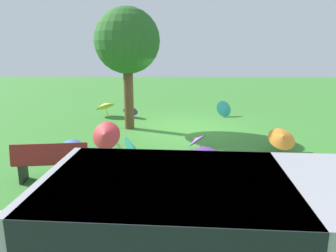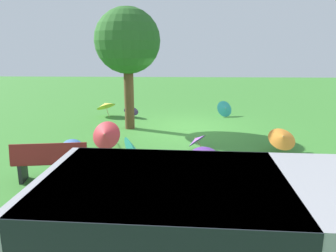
# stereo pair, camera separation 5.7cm
# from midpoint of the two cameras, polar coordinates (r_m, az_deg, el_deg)

# --- Properties ---
(ground) EXTENTS (40.00, 40.00, 0.00)m
(ground) POSITION_cam_midpoint_polar(r_m,az_deg,el_deg) (11.72, 2.55, -0.37)
(ground) COLOR #387A2D
(van_dark) EXTENTS (4.67, 2.28, 1.53)m
(van_dark) POSITION_cam_midpoint_polar(r_m,az_deg,el_deg) (3.80, 11.68, -17.93)
(van_dark) COLOR #99999E
(van_dark) RESTS_ON ground
(park_bench) EXTENTS (1.65, 0.70, 0.90)m
(park_bench) POSITION_cam_midpoint_polar(r_m,az_deg,el_deg) (7.49, -20.17, -5.89)
(park_bench) COLOR maroon
(park_bench) RESTS_ON ground
(shade_tree) EXTENTS (2.25, 2.25, 4.21)m
(shade_tree) POSITION_cam_midpoint_polar(r_m,az_deg,el_deg) (11.40, -7.42, 14.58)
(shade_tree) COLOR brown
(shade_tree) RESTS_ON ground
(parasol_red_0) EXTENTS (0.94, 0.89, 0.82)m
(parasol_red_0) POSITION_cam_midpoint_polar(r_m,az_deg,el_deg) (9.48, -11.23, -1.53)
(parasol_red_0) COLOR tan
(parasol_red_0) RESTS_ON ground
(parasol_blue_0) EXTENTS (0.78, 0.68, 0.74)m
(parasol_blue_0) POSITION_cam_midpoint_polar(r_m,az_deg,el_deg) (8.16, -17.09, -4.74)
(parasol_blue_0) COLOR tan
(parasol_blue_0) RESTS_ON ground
(parasol_orange_0) EXTENTS (0.84, 0.77, 0.71)m
(parasol_orange_0) POSITION_cam_midpoint_polar(r_m,az_deg,el_deg) (9.49, 19.47, -1.94)
(parasol_orange_0) COLOR tan
(parasol_orange_0) RESTS_ON ground
(parasol_yellow_0) EXTENTS (1.12, 1.12, 0.74)m
(parasol_yellow_0) POSITION_cam_midpoint_polar(r_m,az_deg,el_deg) (13.81, -11.27, 3.68)
(parasol_yellow_0) COLOR tan
(parasol_yellow_0) RESTS_ON ground
(parasol_purple_0) EXTENTS (0.99, 0.93, 0.83)m
(parasol_purple_0) POSITION_cam_midpoint_polar(r_m,az_deg,el_deg) (7.01, 6.70, -6.57)
(parasol_purple_0) COLOR tan
(parasol_purple_0) RESTS_ON ground
(parasol_purple_1) EXTENTS (0.66, 0.61, 0.56)m
(parasol_purple_1) POSITION_cam_midpoint_polar(r_m,az_deg,el_deg) (13.54, -6.76, 2.77)
(parasol_purple_1) COLOR tan
(parasol_purple_1) RESTS_ON ground
(parasol_teal_0) EXTENTS (0.77, 0.83, 0.78)m
(parasol_teal_0) POSITION_cam_midpoint_polar(r_m,az_deg,el_deg) (8.03, -6.26, -4.34)
(parasol_teal_0) COLOR tan
(parasol_teal_0) RESTS_ON ground
(parasol_teal_1) EXTENTS (0.81, 0.69, 0.68)m
(parasol_teal_1) POSITION_cam_midpoint_polar(r_m,az_deg,el_deg) (13.84, 9.87, 3.09)
(parasol_teal_1) COLOR tan
(parasol_teal_1) RESTS_ON ground
(parasol_purple_3) EXTENTS (0.72, 0.75, 0.54)m
(parasol_purple_3) POSITION_cam_midpoint_polar(r_m,az_deg,el_deg) (9.20, 4.88, -2.42)
(parasol_purple_3) COLOR tan
(parasol_purple_3) RESTS_ON ground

